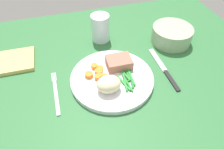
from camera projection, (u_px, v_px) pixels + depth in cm
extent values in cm
cube|color=#2D6B38|center=(102.00, 82.00, 63.77)|extent=(120.00, 90.00, 2.00)
cylinder|color=white|center=(112.00, 79.00, 62.34)|extent=(25.73, 25.73, 1.60)
cube|color=#A86B56|center=(119.00, 62.00, 64.03)|extent=(8.01, 6.40, 3.10)
ellipsoid|color=beige|center=(109.00, 84.00, 56.54)|extent=(6.98, 5.75, 4.70)
cylinder|color=orange|center=(101.00, 68.00, 63.71)|extent=(2.30, 2.30, 0.90)
cylinder|color=orange|center=(89.00, 75.00, 61.49)|extent=(2.52, 2.52, 1.22)
cylinder|color=orange|center=(98.00, 77.00, 60.74)|extent=(1.92, 1.92, 1.28)
cylinder|color=orange|center=(99.00, 71.00, 62.63)|extent=(2.49, 2.49, 1.08)
cylinder|color=orange|center=(105.00, 76.00, 61.26)|extent=(1.99, 1.99, 0.89)
cylinder|color=orange|center=(100.00, 76.00, 61.41)|extent=(1.84, 1.84, 0.99)
cylinder|color=orange|center=(94.00, 66.00, 64.20)|extent=(2.18, 2.18, 1.14)
cylinder|color=#2D8C38|center=(131.00, 77.00, 61.07)|extent=(1.19, 6.94, 0.90)
cylinder|color=#2D8C38|center=(128.00, 74.00, 62.04)|extent=(1.43, 5.94, 0.67)
cylinder|color=#2D8C38|center=(130.00, 74.00, 62.12)|extent=(3.61, 5.85, 0.62)
cylinder|color=#2D8C38|center=(131.00, 81.00, 60.18)|extent=(1.47, 5.90, 0.65)
cylinder|color=#2D8C38|center=(125.00, 75.00, 61.73)|extent=(2.23, 5.58, 0.84)
cylinder|color=#2D8C38|center=(128.00, 83.00, 59.53)|extent=(1.35, 7.01, 0.67)
cylinder|color=#2D8C38|center=(125.00, 82.00, 59.85)|extent=(1.88, 7.41, 0.69)
cylinder|color=#2D8C38|center=(124.00, 83.00, 59.49)|extent=(2.62, 6.77, 0.70)
cube|color=silver|center=(56.00, 97.00, 58.06)|extent=(1.00, 13.00, 0.40)
cube|color=silver|center=(52.00, 77.00, 63.47)|extent=(0.24, 3.60, 0.40)
cube|color=silver|center=(53.00, 77.00, 63.55)|extent=(0.24, 3.60, 0.40)
cube|color=silver|center=(55.00, 77.00, 63.63)|extent=(0.24, 3.60, 0.40)
cube|color=silver|center=(56.00, 77.00, 63.71)|extent=(0.24, 3.60, 0.40)
cube|color=black|center=(172.00, 80.00, 62.57)|extent=(1.30, 9.00, 0.64)
cube|color=silver|center=(158.00, 60.00, 69.24)|extent=(1.70, 12.00, 0.40)
cylinder|color=silver|center=(100.00, 28.00, 74.34)|extent=(6.80, 6.80, 10.14)
cylinder|color=silver|center=(101.00, 32.00, 75.64)|extent=(6.26, 6.26, 6.52)
cylinder|color=#99B28C|center=(172.00, 35.00, 74.89)|extent=(14.77, 14.77, 5.99)
cylinder|color=beige|center=(172.00, 32.00, 73.92)|extent=(12.55, 12.55, 3.30)
cube|color=#DBBC6B|center=(14.00, 61.00, 68.09)|extent=(13.69, 12.01, 1.34)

